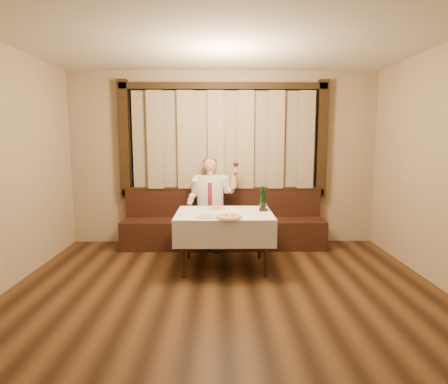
{
  "coord_description": "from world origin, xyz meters",
  "views": [
    {
      "loc": [
        -0.06,
        -3.16,
        1.72
      ],
      "look_at": [
        0.0,
        1.9,
        1.0
      ],
      "focal_mm": 30.0,
      "sensor_mm": 36.0,
      "label": 1
    }
  ],
  "objects_px": {
    "cruet_caddy": "(263,208)",
    "green_bottle": "(263,200)",
    "banquette": "(223,227)",
    "dining_table": "(224,220)",
    "seated_man": "(210,196)",
    "pizza": "(229,217)",
    "pasta_red": "(217,207)",
    "pasta_cream": "(207,214)"
  },
  "relations": [
    {
      "from": "cruet_caddy",
      "to": "green_bottle",
      "type": "bearing_deg",
      "value": 109.88
    },
    {
      "from": "banquette",
      "to": "dining_table",
      "type": "relative_size",
      "value": 2.52
    },
    {
      "from": "green_bottle",
      "to": "cruet_caddy",
      "type": "distance_m",
      "value": 0.11
    },
    {
      "from": "banquette",
      "to": "seated_man",
      "type": "bearing_deg",
      "value": -156.21
    },
    {
      "from": "pizza",
      "to": "pasta_red",
      "type": "relative_size",
      "value": 1.31
    },
    {
      "from": "seated_man",
      "to": "pasta_cream",
      "type": "bearing_deg",
      "value": -90.55
    },
    {
      "from": "pasta_cream",
      "to": "seated_man",
      "type": "xyz_separation_m",
      "value": [
        0.01,
        1.24,
        0.03
      ]
    },
    {
      "from": "seated_man",
      "to": "banquette",
      "type": "bearing_deg",
      "value": 23.79
    },
    {
      "from": "pasta_cream",
      "to": "pizza",
      "type": "bearing_deg",
      "value": -13.12
    },
    {
      "from": "dining_table",
      "to": "cruet_caddy",
      "type": "bearing_deg",
      "value": 8.13
    },
    {
      "from": "banquette",
      "to": "cruet_caddy",
      "type": "relative_size",
      "value": 26.45
    },
    {
      "from": "cruet_caddy",
      "to": "seated_man",
      "type": "xyz_separation_m",
      "value": [
        -0.73,
        0.86,
        0.03
      ]
    },
    {
      "from": "pasta_red",
      "to": "pasta_cream",
      "type": "distance_m",
      "value": 0.54
    },
    {
      "from": "pasta_red",
      "to": "seated_man",
      "type": "height_order",
      "value": "seated_man"
    },
    {
      "from": "green_bottle",
      "to": "seated_man",
      "type": "height_order",
      "value": "seated_man"
    },
    {
      "from": "pizza",
      "to": "green_bottle",
      "type": "xyz_separation_m",
      "value": [
        0.47,
        0.46,
        0.13
      ]
    },
    {
      "from": "banquette",
      "to": "dining_table",
      "type": "bearing_deg",
      "value": -90.0
    },
    {
      "from": "pasta_red",
      "to": "green_bottle",
      "type": "bearing_deg",
      "value": -11.49
    },
    {
      "from": "green_bottle",
      "to": "cruet_caddy",
      "type": "relative_size",
      "value": 2.83
    },
    {
      "from": "pizza",
      "to": "pasta_cream",
      "type": "height_order",
      "value": "pasta_cream"
    },
    {
      "from": "dining_table",
      "to": "pizza",
      "type": "distance_m",
      "value": 0.39
    },
    {
      "from": "dining_table",
      "to": "seated_man",
      "type": "xyz_separation_m",
      "value": [
        -0.2,
        0.93,
        0.18
      ]
    },
    {
      "from": "dining_table",
      "to": "pasta_cream",
      "type": "bearing_deg",
      "value": -125.46
    },
    {
      "from": "banquette",
      "to": "green_bottle",
      "type": "bearing_deg",
      "value": -60.65
    },
    {
      "from": "pizza",
      "to": "green_bottle",
      "type": "height_order",
      "value": "green_bottle"
    },
    {
      "from": "pizza",
      "to": "seated_man",
      "type": "height_order",
      "value": "seated_man"
    },
    {
      "from": "pizza",
      "to": "pasta_cream",
      "type": "bearing_deg",
      "value": 166.88
    },
    {
      "from": "green_bottle",
      "to": "pasta_cream",
      "type": "bearing_deg",
      "value": -151.6
    },
    {
      "from": "pizza",
      "to": "seated_man",
      "type": "bearing_deg",
      "value": 101.22
    },
    {
      "from": "pasta_cream",
      "to": "green_bottle",
      "type": "relative_size",
      "value": 0.8
    },
    {
      "from": "dining_table",
      "to": "pasta_red",
      "type": "bearing_deg",
      "value": 113.64
    },
    {
      "from": "pasta_red",
      "to": "pasta_cream",
      "type": "relative_size",
      "value": 0.94
    },
    {
      "from": "dining_table",
      "to": "cruet_caddy",
      "type": "xyz_separation_m",
      "value": [
        0.53,
        0.08,
        0.15
      ]
    },
    {
      "from": "dining_table",
      "to": "green_bottle",
      "type": "relative_size",
      "value": 3.71
    },
    {
      "from": "pizza",
      "to": "banquette",
      "type": "bearing_deg",
      "value": 92.24
    },
    {
      "from": "pasta_cream",
      "to": "cruet_caddy",
      "type": "xyz_separation_m",
      "value": [
        0.75,
        0.38,
        0.0
      ]
    },
    {
      "from": "dining_table",
      "to": "cruet_caddy",
      "type": "height_order",
      "value": "cruet_caddy"
    },
    {
      "from": "pasta_red",
      "to": "pasta_cream",
      "type": "xyz_separation_m",
      "value": [
        -0.12,
        -0.52,
        0.0
      ]
    },
    {
      "from": "pizza",
      "to": "cruet_caddy",
      "type": "bearing_deg",
      "value": 42.81
    },
    {
      "from": "dining_table",
      "to": "green_bottle",
      "type": "height_order",
      "value": "green_bottle"
    },
    {
      "from": "dining_table",
      "to": "banquette",
      "type": "bearing_deg",
      "value": 90.0
    },
    {
      "from": "seated_man",
      "to": "pizza",
      "type": "bearing_deg",
      "value": -78.78
    }
  ]
}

